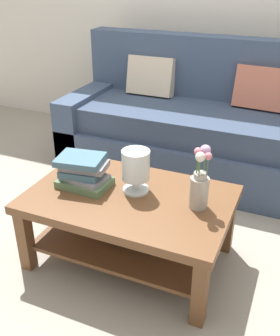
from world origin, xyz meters
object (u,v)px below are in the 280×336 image
Objects in this scene: coffee_table at (130,214)px; book_stack_main at (83,172)px; flower_pitcher at (200,183)px; glass_hurricane_vase at (136,167)px; couch at (199,129)px.

book_stack_main reaches higher than coffee_table.
coffee_table is 0.36m from book_stack_main.
glass_hurricane_vase is at bearing 177.03° from flower_pitcher.
flower_pitcher is at bearing 6.50° from coffee_table.
couch is 1.29m from coffee_table.
flower_pitcher reaches higher than glass_hurricane_vase.
book_stack_main is (-0.29, 0.00, 0.21)m from coffee_table.
coffee_table is 0.28m from glass_hurricane_vase.
couch reaches higher than flower_pitcher.
flower_pitcher reaches higher than book_stack_main.
coffee_table is 0.46m from flower_pitcher.
coffee_table is 4.54× the size of glass_hurricane_vase.
book_stack_main is 0.91× the size of flower_pitcher.
glass_hurricane_vase reaches higher than book_stack_main.
couch is 1.31m from flower_pitcher.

